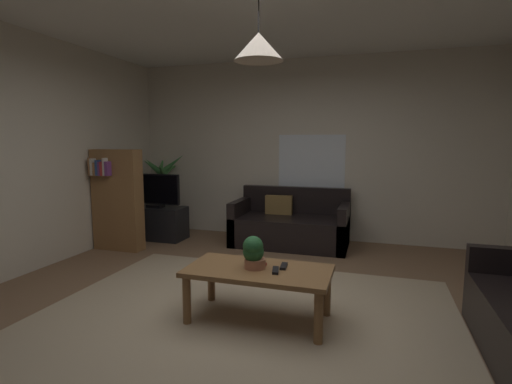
{
  "coord_description": "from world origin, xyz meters",
  "views": [
    {
      "loc": [
        1.04,
        -3.02,
        1.5
      ],
      "look_at": [
        0.0,
        0.3,
        1.05
      ],
      "focal_mm": 27.11,
      "sensor_mm": 36.0,
      "label": 1
    }
  ],
  "objects_px": {
    "coffee_table": "(258,276)",
    "book_on_table_0": "(257,265)",
    "tv": "(155,190)",
    "pendant_lamp": "(259,47)",
    "couch_under_window": "(290,226)",
    "remote_on_table_0": "(284,266)",
    "potted_palm_corner": "(163,197)",
    "bookshelf_corner": "(117,199)",
    "remote_on_table_1": "(276,270)",
    "tv_stand": "(157,223)",
    "potted_plant_on_table": "(254,252)"
  },
  "relations": [
    {
      "from": "remote_on_table_0",
      "to": "potted_plant_on_table",
      "type": "bearing_deg",
      "value": -164.1
    },
    {
      "from": "remote_on_table_0",
      "to": "remote_on_table_1",
      "type": "height_order",
      "value": "same"
    },
    {
      "from": "potted_palm_corner",
      "to": "remote_on_table_1",
      "type": "bearing_deg",
      "value": -45.54
    },
    {
      "from": "remote_on_table_1",
      "to": "book_on_table_0",
      "type": "bearing_deg",
      "value": -38.81
    },
    {
      "from": "coffee_table",
      "to": "remote_on_table_1",
      "type": "xyz_separation_m",
      "value": [
        0.16,
        -0.03,
        0.08
      ]
    },
    {
      "from": "potted_plant_on_table",
      "to": "remote_on_table_0",
      "type": "bearing_deg",
      "value": 22.0
    },
    {
      "from": "couch_under_window",
      "to": "remote_on_table_0",
      "type": "relative_size",
      "value": 10.3
    },
    {
      "from": "book_on_table_0",
      "to": "tv",
      "type": "height_order",
      "value": "tv"
    },
    {
      "from": "potted_plant_on_table",
      "to": "tv",
      "type": "xyz_separation_m",
      "value": [
        -2.28,
        2.16,
        0.17
      ]
    },
    {
      "from": "coffee_table",
      "to": "potted_palm_corner",
      "type": "relative_size",
      "value": 0.91
    },
    {
      "from": "couch_under_window",
      "to": "pendant_lamp",
      "type": "relative_size",
      "value": 2.65
    },
    {
      "from": "coffee_table",
      "to": "tv_stand",
      "type": "relative_size",
      "value": 1.34
    },
    {
      "from": "book_on_table_0",
      "to": "bookshelf_corner",
      "type": "xyz_separation_m",
      "value": [
        -2.48,
        1.43,
        0.26
      ]
    },
    {
      "from": "couch_under_window",
      "to": "pendant_lamp",
      "type": "bearing_deg",
      "value": -83.95
    },
    {
      "from": "coffee_table",
      "to": "book_on_table_0",
      "type": "relative_size",
      "value": 7.96
    },
    {
      "from": "remote_on_table_0",
      "to": "tv_stand",
      "type": "relative_size",
      "value": 0.18
    },
    {
      "from": "potted_plant_on_table",
      "to": "book_on_table_0",
      "type": "bearing_deg",
      "value": 84.78
    },
    {
      "from": "coffee_table",
      "to": "book_on_table_0",
      "type": "bearing_deg",
      "value": 120.19
    },
    {
      "from": "remote_on_table_0",
      "to": "pendant_lamp",
      "type": "distance_m",
      "value": 1.79
    },
    {
      "from": "remote_on_table_0",
      "to": "bookshelf_corner",
      "type": "distance_m",
      "value": 3.06
    },
    {
      "from": "coffee_table",
      "to": "tv",
      "type": "xyz_separation_m",
      "value": [
        -2.33,
        2.16,
        0.38
      ]
    },
    {
      "from": "coffee_table",
      "to": "potted_plant_on_table",
      "type": "xyz_separation_m",
      "value": [
        -0.04,
        -0.01,
        0.21
      ]
    },
    {
      "from": "tv",
      "to": "pendant_lamp",
      "type": "bearing_deg",
      "value": -42.84
    },
    {
      "from": "couch_under_window",
      "to": "potted_plant_on_table",
      "type": "height_order",
      "value": "couch_under_window"
    },
    {
      "from": "tv",
      "to": "coffee_table",
      "type": "bearing_deg",
      "value": -42.84
    },
    {
      "from": "couch_under_window",
      "to": "remote_on_table_0",
      "type": "distance_m",
      "value": 2.4
    },
    {
      "from": "potted_plant_on_table",
      "to": "bookshelf_corner",
      "type": "xyz_separation_m",
      "value": [
        -2.47,
        1.49,
        0.13
      ]
    },
    {
      "from": "remote_on_table_1",
      "to": "potted_palm_corner",
      "type": "height_order",
      "value": "potted_palm_corner"
    },
    {
      "from": "couch_under_window",
      "to": "tv_stand",
      "type": "bearing_deg",
      "value": -172.74
    },
    {
      "from": "tv_stand",
      "to": "pendant_lamp",
      "type": "xyz_separation_m",
      "value": [
        2.33,
        -2.18,
        1.99
      ]
    },
    {
      "from": "book_on_table_0",
      "to": "tv",
      "type": "bearing_deg",
      "value": 137.53
    },
    {
      "from": "couch_under_window",
      "to": "coffee_table",
      "type": "relative_size",
      "value": 1.36
    },
    {
      "from": "coffee_table",
      "to": "pendant_lamp",
      "type": "xyz_separation_m",
      "value": [
        -0.0,
        0.0,
        1.86
      ]
    },
    {
      "from": "bookshelf_corner",
      "to": "remote_on_table_1",
      "type": "bearing_deg",
      "value": -29.72
    },
    {
      "from": "remote_on_table_0",
      "to": "bookshelf_corner",
      "type": "bearing_deg",
      "value": 146.59
    },
    {
      "from": "remote_on_table_0",
      "to": "tv_stand",
      "type": "bearing_deg",
      "value": 134.29
    },
    {
      "from": "remote_on_table_1",
      "to": "potted_palm_corner",
      "type": "xyz_separation_m",
      "value": [
        -2.67,
        2.72,
        0.12
      ]
    },
    {
      "from": "tv",
      "to": "pendant_lamp",
      "type": "height_order",
      "value": "pendant_lamp"
    },
    {
      "from": "pendant_lamp",
      "to": "tv",
      "type": "bearing_deg",
      "value": 137.16
    },
    {
      "from": "remote_on_table_1",
      "to": "bookshelf_corner",
      "type": "height_order",
      "value": "bookshelf_corner"
    },
    {
      "from": "potted_palm_corner",
      "to": "pendant_lamp",
      "type": "height_order",
      "value": "pendant_lamp"
    },
    {
      "from": "couch_under_window",
      "to": "remote_on_table_1",
      "type": "bearing_deg",
      "value": -80.47
    },
    {
      "from": "potted_plant_on_table",
      "to": "tv_stand",
      "type": "height_order",
      "value": "potted_plant_on_table"
    },
    {
      "from": "potted_palm_corner",
      "to": "bookshelf_corner",
      "type": "distance_m",
      "value": 1.21
    },
    {
      "from": "tv",
      "to": "pendant_lamp",
      "type": "xyz_separation_m",
      "value": [
        2.33,
        -2.16,
        1.47
      ]
    },
    {
      "from": "potted_plant_on_table",
      "to": "bookshelf_corner",
      "type": "bearing_deg",
      "value": 148.83
    },
    {
      "from": "tv_stand",
      "to": "bookshelf_corner",
      "type": "distance_m",
      "value": 0.85
    },
    {
      "from": "remote_on_table_0",
      "to": "potted_plant_on_table",
      "type": "height_order",
      "value": "potted_plant_on_table"
    },
    {
      "from": "bookshelf_corner",
      "to": "coffee_table",
      "type": "bearing_deg",
      "value": -30.67
    },
    {
      "from": "potted_palm_corner",
      "to": "pendant_lamp",
      "type": "xyz_separation_m",
      "value": [
        2.51,
        -2.69,
        1.66
      ]
    }
  ]
}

